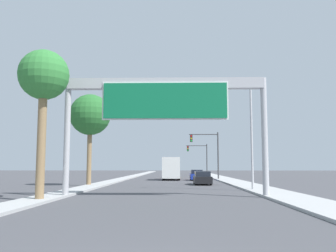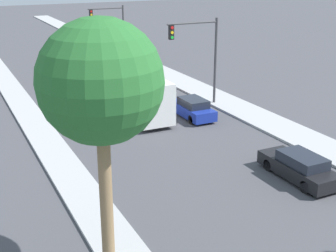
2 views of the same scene
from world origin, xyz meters
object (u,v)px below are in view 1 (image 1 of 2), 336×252
object	(u,v)px
car_mid_center	(172,173)
car_mid_right	(202,178)
sign_gantry	(165,100)
palm_tree_background	(90,115)
truck_box_primary	(171,169)
car_mid_left	(197,175)
traffic_light_near_intersection	(209,148)
street_lamp_right	(247,123)
palm_tree_foreground	(44,79)
traffic_light_mid_block	(200,155)

from	to	relation	value
car_mid_center	car_mid_right	bearing A→B (deg)	-81.97
sign_gantry	car_mid_right	distance (m)	17.60
car_mid_center	palm_tree_background	distance (m)	29.67
truck_box_primary	palm_tree_background	xyz separation A→B (m)	(-8.03, -16.01, 5.49)
car_mid_center	car_mid_left	size ratio (longest dim) A/B	1.04
truck_box_primary	sign_gantry	bearing A→B (deg)	-90.00
truck_box_primary	traffic_light_near_intersection	bearing A→B (deg)	8.45
car_mid_center	street_lamp_right	size ratio (longest dim) A/B	0.49
traffic_light_near_intersection	street_lamp_right	bearing A→B (deg)	-87.50
car_mid_left	street_lamp_right	world-z (taller)	street_lamp_right
car_mid_right	truck_box_primary	world-z (taller)	truck_box_primary
palm_tree_background	street_lamp_right	size ratio (longest dim) A/B	0.99
car_mid_right	traffic_light_near_intersection	xyz separation A→B (m)	(1.97, 13.80, 3.89)
palm_tree_foreground	traffic_light_mid_block	bearing A→B (deg)	76.66
sign_gantry	traffic_light_near_intersection	size ratio (longest dim) A/B	1.95
car_mid_right	palm_tree_background	size ratio (longest dim) A/B	0.51
sign_gantry	palm_tree_background	xyz separation A→B (m)	(-8.03, 13.29, 0.83)
palm_tree_foreground	palm_tree_background	distance (m)	16.06
street_lamp_right	sign_gantry	bearing A→B (deg)	-135.99
car_mid_right	traffic_light_mid_block	size ratio (longest dim) A/B	0.76
truck_box_primary	street_lamp_right	world-z (taller)	street_lamp_right
sign_gantry	traffic_light_near_intersection	xyz separation A→B (m)	(5.47, 30.12, -1.71)
traffic_light_mid_block	palm_tree_background	xyz separation A→B (m)	(-13.48, -36.83, 2.90)
truck_box_primary	street_lamp_right	bearing A→B (deg)	-74.19
car_mid_left	traffic_light_near_intersection	size ratio (longest dim) A/B	0.64
car_mid_right	traffic_light_near_intersection	world-z (taller)	traffic_light_near_intersection
traffic_light_mid_block	sign_gantry	bearing A→B (deg)	-96.20
traffic_light_mid_block	palm_tree_foreground	xyz separation A→B (m)	(-12.54, -52.86, 2.91)
car_mid_center	traffic_light_mid_block	size ratio (longest dim) A/B	0.73
palm_tree_background	traffic_light_near_intersection	bearing A→B (deg)	51.24
traffic_light_near_intersection	palm_tree_background	distance (m)	21.73
car_mid_left	car_mid_right	bearing A→B (deg)	-90.00
palm_tree_background	street_lamp_right	distance (m)	16.23
car_mid_right	truck_box_primary	bearing A→B (deg)	105.08
car_mid_left	truck_box_primary	xyz separation A→B (m)	(-3.50, 1.41, 0.92)
sign_gantry	car_mid_center	world-z (taller)	sign_gantry
palm_tree_background	street_lamp_right	world-z (taller)	street_lamp_right
sign_gantry	truck_box_primary	distance (m)	29.68
sign_gantry	palm_tree_foreground	bearing A→B (deg)	-158.86
car_mid_right	palm_tree_background	xyz separation A→B (m)	(-11.53, -3.02, 6.43)
sign_gantry	car_mid_right	bearing A→B (deg)	77.89
traffic_light_near_intersection	traffic_light_mid_block	distance (m)	20.00
sign_gantry	palm_tree_background	world-z (taller)	palm_tree_background
palm_tree_background	truck_box_primary	bearing A→B (deg)	63.36
car_mid_right	traffic_light_mid_block	bearing A→B (deg)	86.70
traffic_light_mid_block	car_mid_left	bearing A→B (deg)	-95.01
car_mid_center	car_mid_right	size ratio (longest dim) A/B	0.97
car_mid_left	street_lamp_right	bearing A→B (deg)	-82.05
palm_tree_foreground	street_lamp_right	bearing A→B (deg)	33.59
traffic_light_near_intersection	palm_tree_background	size ratio (longest dim) A/B	0.74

